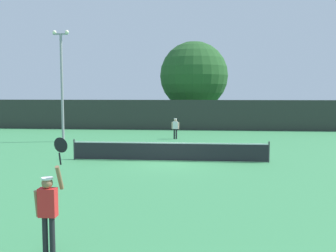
{
  "coord_description": "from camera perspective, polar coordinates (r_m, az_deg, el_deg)",
  "views": [
    {
      "loc": [
        1.64,
        -19.01,
        3.52
      ],
      "look_at": [
        -0.5,
        4.77,
        1.38
      ],
      "focal_mm": 39.94,
      "sensor_mm": 36.0,
      "label": 1
    }
  ],
  "objects": [
    {
      "name": "ground_plane",
      "position": [
        19.4,
        0.2,
        -5.34
      ],
      "size": [
        120.0,
        120.0,
        0.0
      ],
      "primitive_type": "plane",
      "color": "#387F4C"
    },
    {
      "name": "tennis_net",
      "position": [
        19.32,
        0.2,
        -3.84
      ],
      "size": [
        10.17,
        0.08,
        1.07
      ],
      "color": "#232328",
      "rests_on": "ground"
    },
    {
      "name": "perimeter_fence",
      "position": [
        35.26,
        2.45,
        1.69
      ],
      "size": [
        39.14,
        0.12,
        2.84
      ],
      "primitive_type": "cube",
      "color": "#2D332D",
      "rests_on": "ground"
    },
    {
      "name": "player_serving",
      "position": [
        8.63,
        -17.77,
        -11.19
      ],
      "size": [
        0.67,
        0.4,
        2.56
      ],
      "color": "red",
      "rests_on": "ground"
    },
    {
      "name": "player_receiving",
      "position": [
        28.36,
        1.13,
        -0.09
      ],
      "size": [
        0.57,
        0.23,
        1.56
      ],
      "rotation": [
        0.0,
        0.0,
        3.14
      ],
      "color": "white",
      "rests_on": "ground"
    },
    {
      "name": "tennis_ball",
      "position": [
        19.97,
        -7.2,
        -4.98
      ],
      "size": [
        0.07,
        0.07,
        0.07
      ],
      "primitive_type": "sphere",
      "color": "#CCE033",
      "rests_on": "ground"
    },
    {
      "name": "light_pole",
      "position": [
        27.78,
        -15.91,
        6.96
      ],
      "size": [
        1.18,
        0.28,
        7.9
      ],
      "color": "gray",
      "rests_on": "ground"
    },
    {
      "name": "large_tree",
      "position": [
        40.03,
        3.97,
        7.66
      ],
      "size": [
        7.2,
        7.2,
        8.91
      ],
      "color": "brown",
      "rests_on": "ground"
    },
    {
      "name": "parked_car_near",
      "position": [
        41.73,
        -7.77,
        1.3
      ],
      "size": [
        2.25,
        4.35,
        1.69
      ],
      "rotation": [
        0.0,
        0.0,
        0.09
      ],
      "color": "#B7B7BC",
      "rests_on": "ground"
    },
    {
      "name": "parked_car_mid",
      "position": [
        42.28,
        16.14,
        1.19
      ],
      "size": [
        2.32,
        4.37,
        1.69
      ],
      "rotation": [
        0.0,
        0.0,
        0.1
      ],
      "color": "#B7B7BC",
      "rests_on": "ground"
    }
  ]
}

